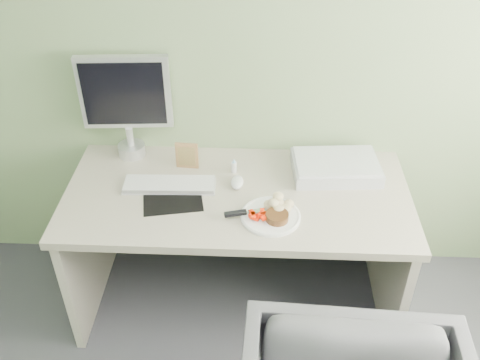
{
  "coord_description": "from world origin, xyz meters",
  "views": [
    {
      "loc": [
        0.1,
        -0.32,
        2.25
      ],
      "look_at": [
        0.02,
        1.5,
        0.9
      ],
      "focal_mm": 40.0,
      "sensor_mm": 36.0,
      "label": 1
    }
  ],
  "objects_px": {
    "monitor": "(126,101)",
    "plate": "(271,216)",
    "scanner": "(336,168)",
    "desk": "(237,223)"
  },
  "relations": [
    {
      "from": "desk",
      "to": "plate",
      "type": "relative_size",
      "value": 6.1
    },
    {
      "from": "desk",
      "to": "monitor",
      "type": "height_order",
      "value": "monitor"
    },
    {
      "from": "scanner",
      "to": "monitor",
      "type": "distance_m",
      "value": 1.06
    },
    {
      "from": "plate",
      "to": "scanner",
      "type": "xyz_separation_m",
      "value": [
        0.31,
        0.35,
        0.03
      ]
    },
    {
      "from": "monitor",
      "to": "plate",
      "type": "bearing_deg",
      "value": -38.6
    },
    {
      "from": "plate",
      "to": "scanner",
      "type": "bearing_deg",
      "value": 47.86
    },
    {
      "from": "plate",
      "to": "scanner",
      "type": "height_order",
      "value": "scanner"
    },
    {
      "from": "desk",
      "to": "plate",
      "type": "height_order",
      "value": "plate"
    },
    {
      "from": "scanner",
      "to": "monitor",
      "type": "relative_size",
      "value": 0.79
    },
    {
      "from": "plate",
      "to": "monitor",
      "type": "relative_size",
      "value": 0.5
    }
  ]
}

